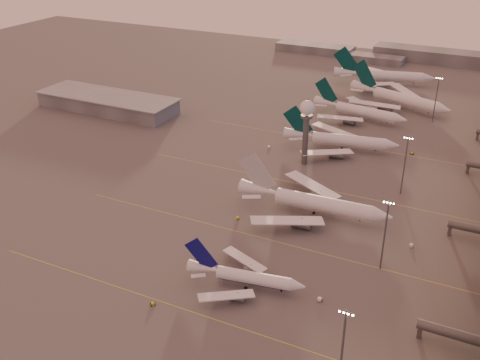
% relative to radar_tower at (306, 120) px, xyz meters
% --- Properties ---
extents(ground, '(700.00, 700.00, 0.00)m').
position_rel_radar_tower_xyz_m(ground, '(-5.00, -120.00, -20.95)').
color(ground, '#4D4B4B').
rests_on(ground, ground).
extents(taxiway_markings, '(180.00, 185.25, 0.02)m').
position_rel_radar_tower_xyz_m(taxiway_markings, '(25.00, -64.00, -20.94)').
color(taxiway_markings, gold).
rests_on(taxiway_markings, ground).
extents(hangar, '(82.00, 27.00, 8.50)m').
position_rel_radar_tower_xyz_m(hangar, '(-125.00, 20.00, -16.63)').
color(hangar, '#5C5E63').
rests_on(hangar, ground).
extents(radar_tower, '(6.40, 6.40, 31.10)m').
position_rel_radar_tower_xyz_m(radar_tower, '(0.00, 0.00, 0.00)').
color(radar_tower, '#515459').
rests_on(radar_tower, ground).
extents(mast_a, '(3.60, 0.56, 25.00)m').
position_rel_radar_tower_xyz_m(mast_a, '(53.00, -120.00, -7.21)').
color(mast_a, '#515459').
rests_on(mast_a, ground).
extents(mast_b, '(3.60, 0.56, 25.00)m').
position_rel_radar_tower_xyz_m(mast_b, '(50.00, -65.00, -7.21)').
color(mast_b, '#515459').
rests_on(mast_b, ground).
extents(mast_c, '(3.60, 0.56, 25.00)m').
position_rel_radar_tower_xyz_m(mast_c, '(45.00, -10.00, -7.21)').
color(mast_c, '#515459').
rests_on(mast_c, ground).
extents(mast_d, '(3.60, 0.56, 25.00)m').
position_rel_radar_tower_xyz_m(mast_d, '(43.00, 80.00, -7.21)').
color(mast_d, '#515459').
rests_on(mast_d, ground).
extents(distant_horizon, '(165.00, 37.50, 9.00)m').
position_rel_radar_tower_xyz_m(distant_horizon, '(-2.38, 205.14, -17.06)').
color(distant_horizon, '#5C5E63').
rests_on(distant_horizon, ground).
extents(narrowbody_mid, '(37.64, 29.81, 14.79)m').
position_rel_radar_tower_xyz_m(narrowbody_mid, '(15.15, -92.54, -17.95)').
color(narrowbody_mid, white).
rests_on(narrowbody_mid, ground).
extents(widebody_white, '(59.72, 47.78, 20.99)m').
position_rel_radar_tower_xyz_m(widebody_white, '(18.81, -41.30, -17.31)').
color(widebody_white, white).
rests_on(widebody_white, ground).
extents(greentail_a, '(54.49, 43.63, 19.95)m').
position_rel_radar_tower_xyz_m(greentail_a, '(9.77, 22.74, -17.42)').
color(greentail_a, white).
rests_on(greentail_a, ground).
extents(greentail_b, '(53.76, 43.09, 19.63)m').
position_rel_radar_tower_xyz_m(greentail_b, '(6.48, 67.29, -17.48)').
color(greentail_b, white).
rests_on(greentail_b, ground).
extents(greentail_c, '(61.31, 48.66, 23.22)m').
position_rel_radar_tower_xyz_m(greentail_c, '(21.54, 95.93, -16.85)').
color(greentail_c, white).
rests_on(greentail_c, ground).
extents(greentail_d, '(62.93, 50.21, 23.29)m').
position_rel_radar_tower_xyz_m(greentail_d, '(3.08, 137.44, -16.84)').
color(greentail_d, white).
rests_on(greentail_d, ground).
extents(gsv_tug_mid, '(3.38, 3.40, 0.86)m').
position_rel_radar_tower_xyz_m(gsv_tug_mid, '(-5.23, -112.46, -20.51)').
color(gsv_tug_mid, gold).
rests_on(gsv_tug_mid, ground).
extents(gsv_truck_b, '(6.17, 2.70, 2.42)m').
position_rel_radar_tower_xyz_m(gsv_truck_b, '(38.37, -89.30, -19.72)').
color(gsv_truck_b, white).
rests_on(gsv_truck_b, ground).
extents(gsv_truck_c, '(4.38, 5.26, 2.06)m').
position_rel_radar_tower_xyz_m(gsv_truck_c, '(-4.79, -56.95, -19.90)').
color(gsv_truck_c, gold).
rests_on(gsv_truck_c, ground).
extents(gsv_catering_b, '(5.58, 2.91, 4.45)m').
position_rel_radar_tower_xyz_m(gsv_catering_b, '(56.66, -47.91, -18.72)').
color(gsv_catering_b, white).
rests_on(gsv_catering_b, ground).
extents(gsv_truck_d, '(2.21, 4.94, 1.93)m').
position_rel_radar_tower_xyz_m(gsv_truck_d, '(-21.40, 10.06, -19.96)').
color(gsv_truck_d, white).
rests_on(gsv_truck_d, ground).
extents(gsv_tug_hangar, '(3.44, 2.45, 0.90)m').
position_rel_radar_tower_xyz_m(gsv_tug_hangar, '(41.51, 31.89, -20.49)').
color(gsv_tug_hangar, gold).
rests_on(gsv_tug_hangar, ground).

